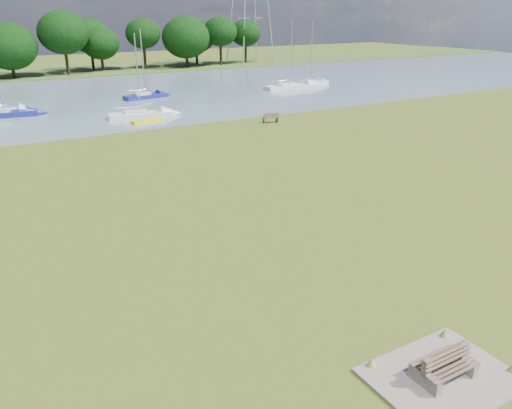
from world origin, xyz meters
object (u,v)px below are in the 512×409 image
sailboat_5 (140,113)px  sailboat_6 (290,85)px  sailboat_7 (145,95)px  riverbank_bench (271,118)px  sailboat_3 (4,112)px  bench_pair (444,365)px  kayak (147,121)px  sailboat_2 (310,82)px

sailboat_5 → sailboat_6: (23.76, 8.52, 0.04)m
sailboat_7 → sailboat_5: bearing=-121.3°
riverbank_bench → sailboat_3: 27.02m
riverbank_bench → sailboat_3: (-21.98, 15.71, 0.06)m
riverbank_bench → sailboat_5: bearing=148.9°
bench_pair → sailboat_7: sailboat_7 is taller
kayak → sailboat_3: bearing=125.8°
sailboat_5 → bench_pair: bearing=-84.7°
sailboat_2 → sailboat_7: bearing=159.9°
sailboat_6 → sailboat_7: bearing=176.9°
sailboat_3 → sailboat_5: sailboat_3 is taller
sailboat_3 → riverbank_bench: bearing=-27.1°
bench_pair → sailboat_5: (4.24, 41.61, -0.02)m
sailboat_3 → kayak: bearing=-31.7°
bench_pair → riverbank_bench: 35.97m
sailboat_3 → sailboat_7: size_ratio=1.03×
riverbank_bench → bench_pair: bearing=-104.2°
sailboat_5 → sailboat_7: sailboat_5 is taller
bench_pair → sailboat_2: (31.97, 51.04, 0.05)m
sailboat_5 → sailboat_7: 11.52m
bench_pair → sailboat_5: sailboat_5 is taller
bench_pair → kayak: bench_pair is taller
riverbank_bench → kayak: bearing=159.8°
bench_pair → sailboat_6: size_ratio=0.21×
bench_pair → riverbank_bench: (14.36, 32.98, -0.01)m
sailboat_6 → riverbank_bench: bearing=-125.0°
kayak → sailboat_7: 14.21m
riverbank_bench → kayak: size_ratio=0.51×
kayak → sailboat_3: 15.28m
riverbank_bench → sailboat_5: size_ratio=0.20×
bench_pair → sailboat_6: (28.00, 50.13, 0.03)m
sailboat_7 → sailboat_6: bearing=-17.2°
riverbank_bench → sailboat_2: bearing=55.1°
riverbank_bench → sailboat_7: size_ratio=0.20×
sailboat_2 → sailboat_6: sailboat_6 is taller
bench_pair → sailboat_7: size_ratio=0.23×
sailboat_7 → kayak: bearing=-118.1°
kayak → sailboat_3: sailboat_3 is taller
riverbank_bench → sailboat_7: bearing=116.7°
bench_pair → sailboat_3: size_ratio=0.22×
kayak → sailboat_6: size_ratio=0.36×
sailboat_6 → sailboat_7: size_ratio=1.11×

